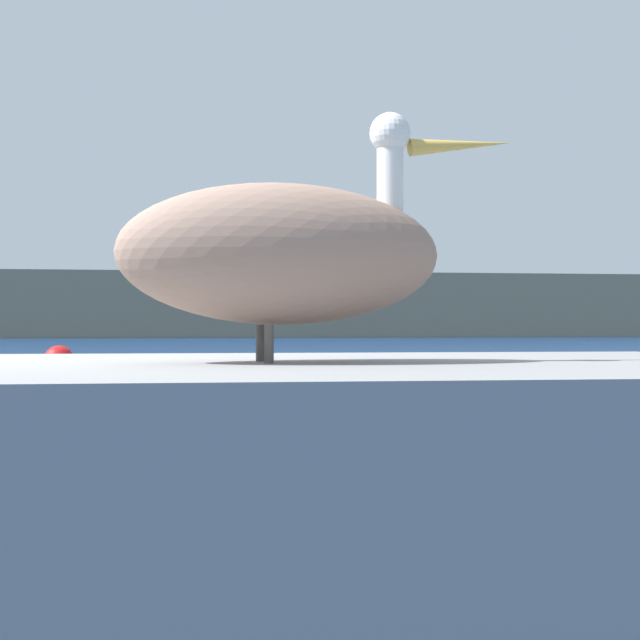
% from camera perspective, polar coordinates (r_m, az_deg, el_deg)
% --- Properties ---
extents(hillside_backdrop, '(140.00, 15.99, 5.01)m').
position_cam_1_polar(hillside_backdrop, '(76.20, -8.59, 0.84)').
color(hillside_backdrop, '#7F755B').
rests_on(hillside_backdrop, ground).
extents(pier_dock, '(3.57, 2.12, 0.74)m').
position_cam_1_polar(pier_dock, '(3.04, -2.47, -9.64)').
color(pier_dock, gray).
rests_on(pier_dock, ground).
extents(pelican, '(1.38, 0.60, 0.85)m').
position_cam_1_polar(pelican, '(3.02, -2.27, 4.30)').
color(pelican, '#917261').
rests_on(pelican, pier_dock).
extents(mooring_buoy, '(0.53, 0.53, 0.53)m').
position_cam_1_polar(mooring_buoy, '(16.38, -16.01, -2.46)').
color(mooring_buoy, red).
rests_on(mooring_buoy, ground).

